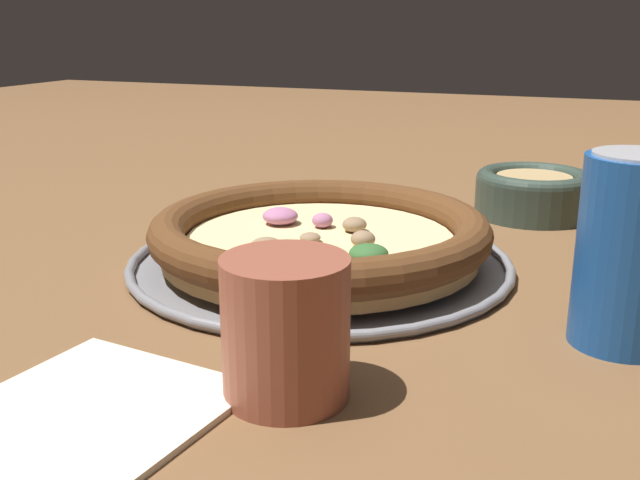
# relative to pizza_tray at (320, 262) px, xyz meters

# --- Properties ---
(ground_plane) EXTENTS (3.00, 3.00, 0.00)m
(ground_plane) POSITION_rel_pizza_tray_xyz_m (0.00, 0.00, -0.00)
(ground_plane) COLOR brown
(pizza_tray) EXTENTS (0.32, 0.32, 0.01)m
(pizza_tray) POSITION_rel_pizza_tray_xyz_m (0.00, 0.00, 0.00)
(pizza_tray) COLOR gray
(pizza_tray) RESTS_ON ground_plane
(pizza) EXTENTS (0.28, 0.28, 0.04)m
(pizza) POSITION_rel_pizza_tray_xyz_m (0.00, 0.00, 0.02)
(pizza) COLOR tan
(pizza) RESTS_ON pizza_tray
(bowl_near) EXTENTS (0.12, 0.12, 0.05)m
(bowl_near) POSITION_rel_pizza_tray_xyz_m (-0.24, 0.15, 0.02)
(bowl_near) COLOR #334238
(bowl_near) RESTS_ON ground_plane
(drinking_cup) EXTENTS (0.07, 0.07, 0.08)m
(drinking_cup) POSITION_rel_pizza_tray_xyz_m (0.21, 0.06, 0.04)
(drinking_cup) COLOR brown
(drinking_cup) RESTS_ON ground_plane
(napkin) EXTENTS (0.15, 0.15, 0.01)m
(napkin) POSITION_rel_pizza_tray_xyz_m (0.27, -0.02, -0.00)
(napkin) COLOR beige
(napkin) RESTS_ON ground_plane
(fork) EXTENTS (0.10, 0.17, 0.00)m
(fork) POSITION_rel_pizza_tray_xyz_m (0.28, -0.08, -0.00)
(fork) COLOR #B7B7BC
(fork) RESTS_ON ground_plane
(beverage_can) EXTENTS (0.07, 0.07, 0.12)m
(beverage_can) POSITION_rel_pizza_tray_xyz_m (0.07, 0.24, 0.06)
(beverage_can) COLOR #194C99
(beverage_can) RESTS_ON ground_plane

